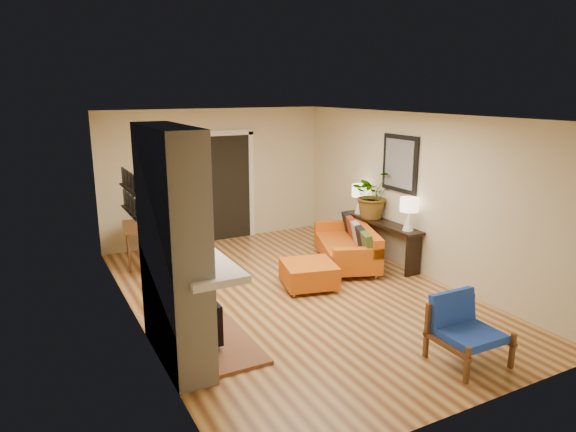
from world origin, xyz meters
name	(u,v)px	position (x,y,z in m)	size (l,w,h in m)	color
room_shell	(257,181)	(0.60, 2.63, 1.24)	(6.50, 6.50, 6.50)	tan
fireplace	(176,252)	(-2.00, -1.00, 1.24)	(1.09, 1.68, 2.60)	white
sofa	(350,245)	(1.53, 0.79, 0.32)	(1.41, 2.02, 0.73)	silver
ottoman	(309,273)	(0.32, 0.13, 0.23)	(0.93, 0.93, 0.39)	silver
blue_chair	(463,325)	(0.77, -2.52, 0.40)	(0.72, 0.71, 0.74)	brown
dining_table	(147,232)	(-1.58, 2.42, 0.56)	(0.84, 1.61, 0.85)	brown
console_table	(381,229)	(2.07, 0.63, 0.58)	(0.34, 1.85, 0.72)	black
lamp_near	(409,210)	(2.07, -0.05, 1.06)	(0.30, 0.30, 0.54)	white
lamp_far	(360,195)	(2.07, 1.29, 1.06)	(0.30, 0.30, 0.54)	white
houseplant	(373,194)	(2.06, 0.90, 1.15)	(0.77, 0.67, 0.86)	#1E5919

